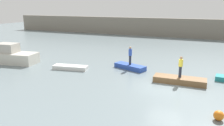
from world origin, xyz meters
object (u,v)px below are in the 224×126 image
mooring_buoy (219,116)px  rowboat_blue (130,67)px  person_yellow_shirt (181,66)px  rowboat_white (70,67)px  rowboat_brown (179,80)px  motorboat (11,56)px  person_blue_shirt (130,55)px

mooring_buoy → rowboat_blue: bearing=134.9°
rowboat_blue → person_yellow_shirt: size_ratio=1.89×
rowboat_white → rowboat_blue: rowboat_blue is taller
rowboat_brown → mooring_buoy: bearing=-64.6°
motorboat → person_yellow_shirt: (17.07, 0.43, 0.64)m
person_yellow_shirt → rowboat_brown: bearing=90.0°
person_yellow_shirt → person_blue_shirt: person_blue_shirt is taller
rowboat_blue → person_blue_shirt: person_blue_shirt is taller
rowboat_white → rowboat_brown: rowboat_brown is taller
rowboat_white → rowboat_brown: size_ratio=0.83×
rowboat_white → person_blue_shirt: (5.16, 2.36, 1.22)m
motorboat → person_yellow_shirt: size_ratio=3.29×
motorboat → person_blue_shirt: bearing=12.5°
rowboat_white → rowboat_brown: 10.02m
rowboat_brown → person_yellow_shirt: bearing=-91.4°
rowboat_brown → person_blue_shirt: size_ratio=2.29×
rowboat_blue → mooring_buoy: (7.52, -7.56, 0.05)m
rowboat_blue → person_blue_shirt: size_ratio=1.82×
mooring_buoy → motorboat: bearing=166.2°
rowboat_white → person_yellow_shirt: size_ratio=1.97×
rowboat_white → mooring_buoy: (12.68, -5.19, 0.08)m
rowboat_blue → person_yellow_shirt: bearing=-5.5°
person_yellow_shirt → rowboat_white: bearing=-179.5°
rowboat_brown → rowboat_white: bearing=179.1°
motorboat → rowboat_white: size_ratio=1.67×
person_blue_shirt → rowboat_white: bearing=-155.4°
rowboat_white → mooring_buoy: 13.70m
motorboat → rowboat_brown: 17.08m
rowboat_brown → mooring_buoy: (2.66, -5.28, 0.03)m
rowboat_white → rowboat_brown: bearing=-9.6°
motorboat → rowboat_blue: size_ratio=1.74×
motorboat → person_yellow_shirt: bearing=1.4°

